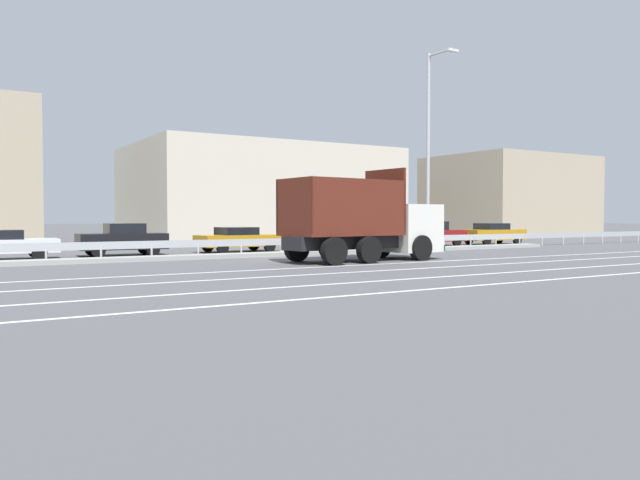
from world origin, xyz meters
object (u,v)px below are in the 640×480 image
parked_car_5 (238,239)px  parked_car_6 (348,235)px  dump_truck (377,230)px  parked_car_4 (123,239)px  parked_car_7 (430,234)px  street_lamp_1 (430,144)px  median_road_sign (344,227)px  parked_car_8 (493,233)px  parked_car_3 (1,244)px

parked_car_5 → parked_car_6: bearing=84.1°
dump_truck → parked_car_4: 11.84m
parked_car_7 → parked_car_5: bearing=-90.3°
parked_car_4 → street_lamp_1: bearing=-104.4°
median_road_sign → parked_car_8: size_ratio=0.56×
street_lamp_1 → parked_car_3: 20.86m
median_road_sign → parked_car_7: 9.65m
parked_car_7 → parked_car_8: size_ratio=1.03×
street_lamp_1 → parked_car_5: size_ratio=2.38×
parked_car_8 → median_road_sign: bearing=-71.7°
parked_car_8 → street_lamp_1: bearing=-62.4°
parked_car_4 → parked_car_6: parked_car_6 is taller
parked_car_3 → parked_car_8: size_ratio=1.02×
parked_car_5 → parked_car_8: size_ratio=1.01×
dump_truck → parked_car_6: dump_truck is taller
median_road_sign → parked_car_7: (8.87, 3.77, -0.53)m
dump_truck → street_lamp_1: bearing=118.6°
median_road_sign → parked_car_3: (-14.67, 3.48, -0.63)m
parked_car_5 → parked_car_8: 17.85m
parked_car_5 → parked_car_7: size_ratio=0.98×
median_road_sign → parked_car_7: size_ratio=0.54×
parked_car_3 → parked_car_7: (23.54, 0.29, 0.10)m
parked_car_4 → dump_truck: bearing=-134.5°
median_road_sign → parked_car_8: 14.46m
street_lamp_1 → parked_car_6: size_ratio=2.19×
parked_car_6 → parked_car_8: parked_car_6 is taller
parked_car_4 → parked_car_6: (12.36, -0.27, 0.02)m
parked_car_4 → parked_car_7: (18.51, -0.11, 0.01)m
street_lamp_1 → parked_car_6: 6.73m
parked_car_4 → parked_car_8: size_ratio=0.91×
parked_car_8 → dump_truck: bearing=-58.0°
dump_truck → parked_car_7: dump_truck is taller
parked_car_4 → parked_car_7: parked_car_7 is taller
street_lamp_1 → parked_car_6: bearing=122.9°
street_lamp_1 → parked_car_8: (8.79, 3.78, -4.92)m
parked_car_5 → parked_car_6: (6.54, -0.33, 0.10)m
dump_truck → parked_car_7: 13.23m
median_road_sign → parked_car_4: 10.41m
street_lamp_1 → parked_car_3: (-19.90, 3.77, -4.98)m
street_lamp_1 → parked_car_6: street_lamp_1 is taller
parked_car_6 → median_road_sign: bearing=-38.5°
street_lamp_1 → parked_car_3: street_lamp_1 is taller
median_road_sign → parked_car_8: bearing=14.0°
parked_car_6 → parked_car_7: parked_car_6 is taller
parked_car_3 → parked_car_4: (5.03, 0.40, 0.10)m
dump_truck → parked_car_7: size_ratio=1.60×
dump_truck → parked_car_6: size_ratio=1.50×
street_lamp_1 → parked_car_5: bearing=155.0°
parked_car_3 → parked_car_6: size_ratio=0.92×
parked_car_7 → street_lamp_1: bearing=-41.4°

